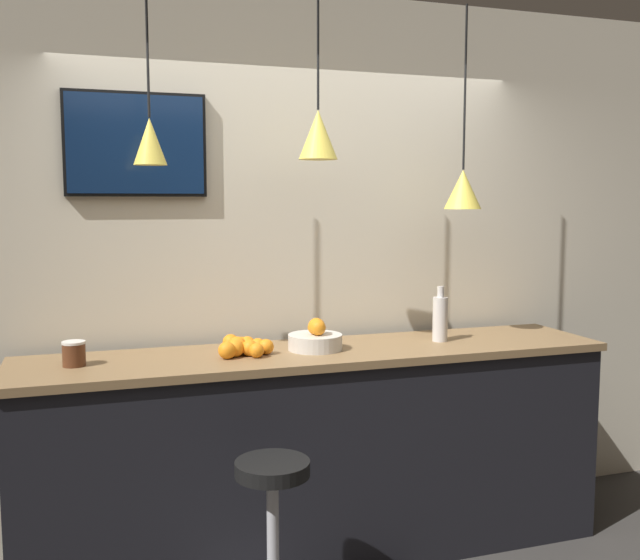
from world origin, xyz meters
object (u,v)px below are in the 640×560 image
object	(u,v)px
bar_stool	(273,538)
mounted_tv	(136,144)
spread_jar	(74,354)
fruit_bowl	(316,338)
juice_bottle	(440,318)

from	to	relation	value
bar_stool	mounted_tv	world-z (taller)	mounted_tv
spread_jar	fruit_bowl	bearing A→B (deg)	-0.16
bar_stool	fruit_bowl	distance (m)	1.01
fruit_bowl	mounted_tv	bearing A→B (deg)	156.13
fruit_bowl	mounted_tv	xyz separation A→B (m)	(-0.82, 0.36, 0.96)
mounted_tv	spread_jar	bearing A→B (deg)	-131.79
juice_bottle	mounted_tv	distance (m)	1.79
juice_bottle	mounted_tv	world-z (taller)	mounted_tv
bar_stool	spread_jar	xyz separation A→B (m)	(-0.75, 0.64, 0.68)
bar_stool	juice_bottle	distance (m)	1.46
bar_stool	spread_jar	bearing A→B (deg)	139.52
fruit_bowl	mounted_tv	size ratio (longest dim) A/B	0.39
spread_jar	mounted_tv	xyz separation A→B (m)	(0.32, 0.36, 0.96)
bar_stool	mounted_tv	bearing A→B (deg)	113.25
fruit_bowl	spread_jar	world-z (taller)	fruit_bowl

